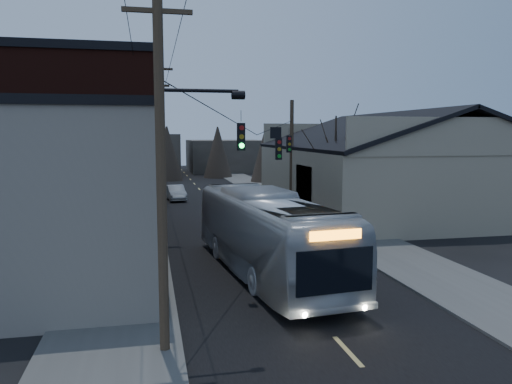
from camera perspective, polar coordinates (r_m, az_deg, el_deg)
road_surface at (r=41.28m, az=-4.60°, el=-1.76°), size 9.00×110.00×0.02m
sidewalk_left at (r=40.95m, az=-13.66°, el=-1.93°), size 4.00×110.00×0.12m
sidewalk_right at (r=42.60m, az=4.10°, el=-1.43°), size 4.00×110.00×0.12m
building_clapboard at (r=20.00m, az=-22.66°, el=-1.19°), size 8.00×8.00×7.00m
building_brick at (r=30.87m, az=-20.92°, el=4.28°), size 10.00×12.00×10.00m
building_left_far at (r=46.75m, az=-17.28°, el=3.25°), size 9.00×14.00×7.00m
warehouse at (r=40.07m, az=15.12°, el=1.64°), size 16.16×20.60×7.73m
building_far_left at (r=75.55m, az=-12.67°, el=4.20°), size 10.00×12.00×6.00m
building_far_right at (r=81.50m, az=-3.43°, el=4.17°), size 12.00×14.00×5.00m
bare_tree at (r=32.79m, az=9.03°, el=2.30°), size 0.40×0.40×7.20m
utility_lines at (r=34.72m, az=-8.52°, el=4.79°), size 11.24×45.28×10.50m
bus at (r=21.43m, az=1.24°, el=-4.82°), size 4.34×13.10×3.58m
parked_car at (r=46.09m, az=-9.17°, el=-0.09°), size 1.86×4.33×1.39m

